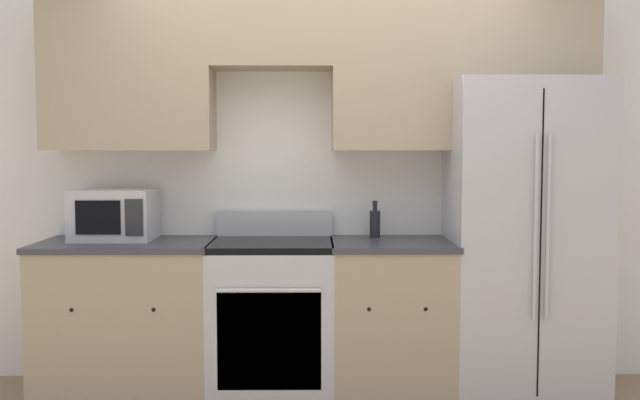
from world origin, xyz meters
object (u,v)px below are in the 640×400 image
(oven_range, at_px, (272,316))
(microwave, at_px, (114,215))
(refrigerator, at_px, (522,237))
(bottle, at_px, (375,223))

(oven_range, relative_size, microwave, 2.27)
(oven_range, xyz_separation_m, microwave, (-0.97, 0.09, 0.61))
(refrigerator, distance_m, bottle, 0.90)
(microwave, bearing_deg, bottle, 3.89)
(microwave, bearing_deg, oven_range, -5.15)
(refrigerator, distance_m, microwave, 2.51)
(oven_range, bearing_deg, bottle, 17.10)
(bottle, bearing_deg, microwave, -176.11)
(oven_range, height_order, refrigerator, refrigerator)
(oven_range, distance_m, microwave, 1.15)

